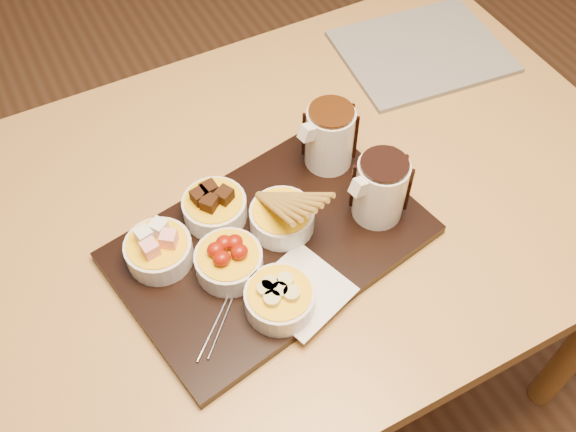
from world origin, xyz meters
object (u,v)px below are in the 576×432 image
bowl_strawberries (229,262)px  pitcher_dark_chocolate (380,189)px  newspaper (422,51)px  serving_board (271,243)px  dining_table (291,229)px  pitcher_milk_chocolate (330,138)px

bowl_strawberries → pitcher_dark_chocolate: size_ratio=0.92×
pitcher_dark_chocolate → newspaper: pitcher_dark_chocolate is taller
newspaper → serving_board: bearing=-143.9°
bowl_strawberries → newspaper: (0.55, 0.29, -0.03)m
dining_table → bowl_strawberries: size_ratio=12.00×
bowl_strawberries → pitcher_milk_chocolate: size_ratio=0.92×
serving_board → newspaper: size_ratio=1.47×
dining_table → pitcher_dark_chocolate: bearing=-47.5°
bowl_strawberries → serving_board: bearing=14.2°
serving_board → bowl_strawberries: size_ratio=4.60×
pitcher_dark_chocolate → pitcher_milk_chocolate: bearing=85.6°
pitcher_dark_chocolate → pitcher_milk_chocolate: 0.13m
serving_board → pitcher_milk_chocolate: 0.20m
dining_table → bowl_strawberries: 0.23m
dining_table → bowl_strawberries: bowl_strawberries is taller
pitcher_milk_chocolate → newspaper: pitcher_milk_chocolate is taller
newspaper → bowl_strawberries: bearing=-145.9°
pitcher_dark_chocolate → pitcher_milk_chocolate: (-0.01, 0.13, 0.00)m
serving_board → newspaper: (0.47, 0.27, -0.00)m
pitcher_dark_chocolate → pitcher_milk_chocolate: same height
pitcher_dark_chocolate → dining_table: bearing=122.0°
dining_table → serving_board: serving_board is taller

